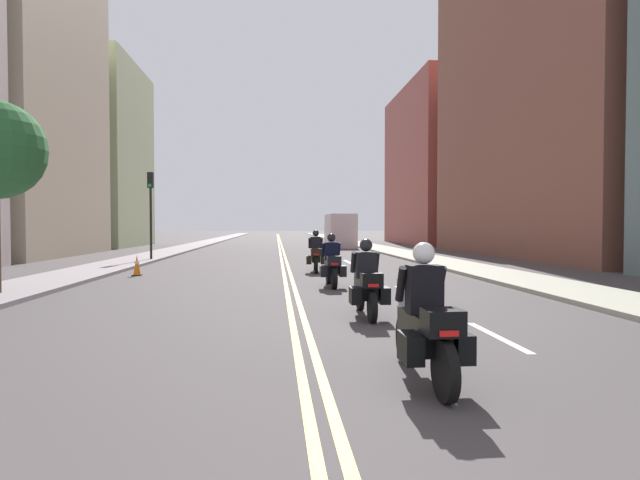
# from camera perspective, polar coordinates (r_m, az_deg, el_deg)

# --- Properties ---
(ground_plane) EXTENTS (264.00, 264.00, 0.00)m
(ground_plane) POSITION_cam_1_polar(r_m,az_deg,el_deg) (48.34, -4.37, -0.60)
(ground_plane) COLOR #453F40
(sidewalk_left) EXTENTS (2.48, 144.00, 0.12)m
(sidewalk_left) POSITION_cam_1_polar(r_m,az_deg,el_deg) (48.87, -13.42, -0.54)
(sidewalk_left) COLOR gray
(sidewalk_left) RESTS_ON ground
(sidewalk_right) EXTENTS (2.48, 144.00, 0.12)m
(sidewalk_right) POSITION_cam_1_polar(r_m,az_deg,el_deg) (49.01, 4.66, -0.50)
(sidewalk_right) COLOR #A3A18D
(sidewalk_right) RESTS_ON ground
(centreline_yellow_inner) EXTENTS (0.12, 132.00, 0.01)m
(centreline_yellow_inner) POSITION_cam_1_polar(r_m,az_deg,el_deg) (48.34, -4.51, -0.59)
(centreline_yellow_inner) COLOR yellow
(centreline_yellow_inner) RESTS_ON ground
(centreline_yellow_outer) EXTENTS (0.12, 132.00, 0.01)m
(centreline_yellow_outer) POSITION_cam_1_polar(r_m,az_deg,el_deg) (48.34, -4.23, -0.59)
(centreline_yellow_outer) COLOR yellow
(centreline_yellow_outer) RESTS_ON ground
(lane_dashes_white) EXTENTS (0.14, 56.40, 0.01)m
(lane_dashes_white) POSITION_cam_1_polar(r_m,az_deg,el_deg) (29.58, 2.23, -1.98)
(lane_dashes_white) COLOR silver
(lane_dashes_white) RESTS_ON ground
(building_left_1) EXTENTS (7.68, 13.05, 27.40)m
(building_left_1) POSITION_cam_1_polar(r_m,az_deg,el_deg) (38.36, -30.98, 19.37)
(building_left_1) COLOR #B4A78E
(building_left_1) RESTS_ON ground
(building_right_1) EXTENTS (9.23, 21.27, 29.89)m
(building_right_1) POSITION_cam_1_polar(r_m,az_deg,el_deg) (37.33, 25.47, 21.98)
(building_right_1) COLOR brown
(building_right_1) RESTS_ON ground
(building_left_2) EXTENTS (6.96, 12.18, 15.95)m
(building_left_2) POSITION_cam_1_polar(r_m,az_deg,el_deg) (50.13, -23.16, 8.49)
(building_left_2) COLOR #9EAD80
(building_left_2) RESTS_ON ground
(building_right_2) EXTENTS (6.39, 17.70, 15.84)m
(building_right_2) POSITION_cam_1_polar(r_m,az_deg,el_deg) (55.00, 12.30, 7.90)
(building_right_2) COLOR #95443C
(building_right_2) RESTS_ON ground
(motorcycle_0) EXTENTS (0.77, 2.23, 1.65)m
(motorcycle_0) POSITION_cam_1_polar(r_m,az_deg,el_deg) (6.27, 11.53, -9.23)
(motorcycle_0) COLOR black
(motorcycle_0) RESTS_ON ground
(motorcycle_1) EXTENTS (0.76, 2.09, 1.58)m
(motorcycle_1) POSITION_cam_1_polar(r_m,az_deg,el_deg) (10.53, 5.14, -4.93)
(motorcycle_1) COLOR black
(motorcycle_1) RESTS_ON ground
(motorcycle_2) EXTENTS (0.76, 2.10, 1.61)m
(motorcycle_2) POSITION_cam_1_polar(r_m,az_deg,el_deg) (15.70, 1.29, -2.78)
(motorcycle_2) COLOR black
(motorcycle_2) RESTS_ON ground
(motorcycle_3) EXTENTS (0.78, 2.24, 1.67)m
(motorcycle_3) POSITION_cam_1_polar(r_m,az_deg,el_deg) (20.66, -0.46, -1.66)
(motorcycle_3) COLOR black
(motorcycle_3) RESTS_ON ground
(traffic_cone_0) EXTENTS (0.33, 0.33, 0.77)m
(traffic_cone_0) POSITION_cam_1_polar(r_m,az_deg,el_deg) (20.30, -19.41, -2.63)
(traffic_cone_0) COLOR black
(traffic_cone_0) RESTS_ON ground
(traffic_light_near) EXTENTS (0.28, 0.38, 4.59)m
(traffic_light_near) POSITION_cam_1_polar(r_m,az_deg,el_deg) (28.24, -18.05, 4.19)
(traffic_light_near) COLOR black
(traffic_light_near) RESTS_ON ground
(parked_truck) EXTENTS (2.20, 6.50, 2.80)m
(parked_truck) POSITION_cam_1_polar(r_m,az_deg,el_deg) (44.79, 2.14, 0.86)
(parked_truck) COLOR silver
(parked_truck) RESTS_ON ground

